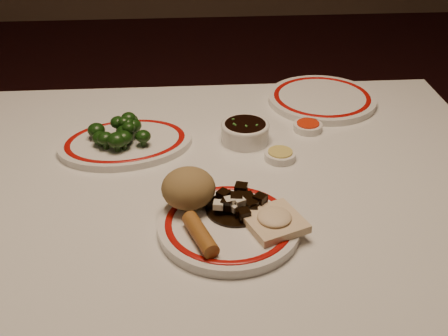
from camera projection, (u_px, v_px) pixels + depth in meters
dining_table at (208, 218)px, 1.13m from camera, size 1.20×0.90×0.75m
main_plate at (229, 226)px, 0.94m from camera, size 0.26×0.26×0.02m
rice_mound at (188, 188)px, 0.96m from camera, size 0.09×0.09×0.07m
spring_roll at (200, 234)px, 0.89m from camera, size 0.06×0.10×0.03m
fried_wonton at (274, 220)px, 0.93m from camera, size 0.12×0.12×0.02m
stirfry_heap at (237, 204)px, 0.96m from camera, size 0.11×0.10×0.03m
broccoli_plate at (126, 143)px, 1.19m from camera, size 0.32×0.29×0.02m
broccoli_pile at (122, 130)px, 1.17m from camera, size 0.13×0.13×0.05m
soy_bowl at (245, 132)px, 1.20m from camera, size 0.10×0.10×0.04m
sweet_sour_dish at (308, 127)px, 1.25m from camera, size 0.06×0.06×0.02m
mustard_dish at (280, 155)px, 1.14m from camera, size 0.06×0.06×0.02m
far_plate at (322, 99)px, 1.37m from camera, size 0.34×0.34×0.02m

